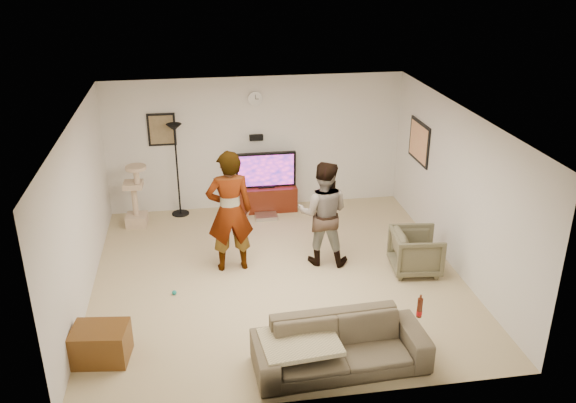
{
  "coord_description": "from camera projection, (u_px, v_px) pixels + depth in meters",
  "views": [
    {
      "loc": [
        -1.12,
        -7.93,
        4.68
      ],
      "look_at": [
        0.19,
        0.2,
        1.14
      ],
      "focal_mm": 37.56,
      "sensor_mm": 36.0,
      "label": 1
    }
  ],
  "objects": [
    {
      "name": "wall_speaker",
      "position": [
        256.0,
        138.0,
        11.1
      ],
      "size": [
        0.25,
        0.1,
        0.1
      ],
      "primitive_type": "cube",
      "color": "black",
      "rests_on": "wall_back"
    },
    {
      "name": "sofa",
      "position": [
        340.0,
        345.0,
        7.12
      ],
      "size": [
        2.09,
        0.9,
        0.6
      ],
      "primitive_type": "imported",
      "rotation": [
        0.0,
        0.0,
        0.05
      ],
      "color": "brown",
      "rests_on": "floor"
    },
    {
      "name": "wall_clock",
      "position": [
        255.0,
        99.0,
        10.84
      ],
      "size": [
        0.26,
        0.04,
        0.26
      ],
      "primitive_type": "cylinder",
      "rotation": [
        1.57,
        0.0,
        0.0
      ],
      "color": "white",
      "rests_on": "wall_back"
    },
    {
      "name": "toy_ball",
      "position": [
        174.0,
        293.0,
        8.7
      ],
      "size": [
        0.07,
        0.07,
        0.07
      ],
      "primitive_type": "sphere",
      "color": "#148882",
      "rests_on": "floor"
    },
    {
      "name": "wall_front",
      "position": [
        315.0,
        304.0,
        6.22
      ],
      "size": [
        5.5,
        0.04,
        2.5
      ],
      "primitive_type": "cube",
      "color": "white",
      "rests_on": "floor"
    },
    {
      "name": "picture_right",
      "position": [
        419.0,
        142.0,
        10.46
      ],
      "size": [
        0.03,
        0.78,
        0.62
      ],
      "primitive_type": "cube",
      "color": "#FAA26E",
      "rests_on": "wall_right"
    },
    {
      "name": "wall_left",
      "position": [
        80.0,
        213.0,
        8.31
      ],
      "size": [
        0.04,
        5.5,
        2.5
      ],
      "primitive_type": "cube",
      "color": "white",
      "rests_on": "floor"
    },
    {
      "name": "tv_stand",
      "position": [
        266.0,
        198.0,
        11.41
      ],
      "size": [
        1.13,
        0.45,
        0.47
      ],
      "primitive_type": "cube",
      "color": "#47170B",
      "rests_on": "floor"
    },
    {
      "name": "throw_blanket",
      "position": [
        300.0,
        342.0,
        7.01
      ],
      "size": [
        0.96,
        0.78,
        0.06
      ],
      "primitive_type": "cube",
      "rotation": [
        0.0,
        0.0,
        0.09
      ],
      "color": "#C8BB8B",
      "rests_on": "sofa"
    },
    {
      "name": "armchair",
      "position": [
        416.0,
        251.0,
        9.22
      ],
      "size": [
        0.81,
        0.79,
        0.67
      ],
      "primitive_type": "imported",
      "rotation": [
        0.0,
        0.0,
        1.47
      ],
      "color": "brown",
      "rests_on": "floor"
    },
    {
      "name": "person_right",
      "position": [
        323.0,
        213.0,
        9.3
      ],
      "size": [
        0.96,
        0.84,
        1.68
      ],
      "primitive_type": "imported",
      "rotation": [
        0.0,
        0.0,
        2.85
      ],
      "color": "#304389",
      "rests_on": "floor"
    },
    {
      "name": "console_box",
      "position": [
        266.0,
        216.0,
        11.12
      ],
      "size": [
        0.4,
        0.3,
        0.07
      ],
      "primitive_type": "cube",
      "color": "silver",
      "rests_on": "floor"
    },
    {
      "name": "side_table",
      "position": [
        101.0,
        344.0,
        7.28
      ],
      "size": [
        0.72,
        0.57,
        0.44
      ],
      "primitive_type": "cube",
      "rotation": [
        0.0,
        0.0,
        -0.13
      ],
      "color": "#523112",
      "rests_on": "floor"
    },
    {
      "name": "ceiling",
      "position": [
        276.0,
        116.0,
        8.22
      ],
      "size": [
        5.5,
        5.5,
        0.02
      ],
      "primitive_type": "cube",
      "color": "white",
      "rests_on": "wall_back"
    },
    {
      "name": "picture_back",
      "position": [
        162.0,
        130.0,
        10.8
      ],
      "size": [
        0.42,
        0.03,
        0.52
      ],
      "primitive_type": "cube",
      "color": "brown",
      "rests_on": "wall_back"
    },
    {
      "name": "cat_tree",
      "position": [
        134.0,
        196.0,
        10.64
      ],
      "size": [
        0.39,
        0.39,
        1.15
      ],
      "primitive_type": "cube",
      "rotation": [
        0.0,
        0.0,
        -0.06
      ],
      "color": "#C6AC8E",
      "rests_on": "floor"
    },
    {
      "name": "floor",
      "position": [
        278.0,
        276.0,
        9.21
      ],
      "size": [
        5.5,
        5.5,
        0.02
      ],
      "primitive_type": "cube",
      "color": "#CBB98B",
      "rests_on": "ground"
    },
    {
      "name": "floor_lamp",
      "position": [
        177.0,
        171.0,
        10.96
      ],
      "size": [
        0.32,
        0.32,
        1.74
      ],
      "primitive_type": "cylinder",
      "color": "black",
      "rests_on": "floor"
    },
    {
      "name": "beer_bottle",
      "position": [
        420.0,
        308.0,
        7.09
      ],
      "size": [
        0.06,
        0.06,
        0.25
      ],
      "primitive_type": "cylinder",
      "color": "#531F0F",
      "rests_on": "sofa"
    },
    {
      "name": "tv",
      "position": [
        266.0,
        170.0,
        11.18
      ],
      "size": [
        1.12,
        0.08,
        0.67
      ],
      "primitive_type": "cube",
      "color": "black",
      "rests_on": "tv_stand"
    },
    {
      "name": "tv_screen",
      "position": [
        266.0,
        171.0,
        11.14
      ],
      "size": [
        1.03,
        0.01,
        0.59
      ],
      "primitive_type": "cube",
      "color": "#D92E8B",
      "rests_on": "tv"
    },
    {
      "name": "wall_right",
      "position": [
        457.0,
        189.0,
        9.11
      ],
      "size": [
        0.04,
        5.5,
        2.5
      ],
      "primitive_type": "cube",
      "color": "white",
      "rests_on": "floor"
    },
    {
      "name": "person_left",
      "position": [
        230.0,
        211.0,
        9.06
      ],
      "size": [
        0.73,
        0.51,
        1.93
      ],
      "primitive_type": "imported",
      "rotation": [
        0.0,
        0.0,
        3.21
      ],
      "color": "#92939B",
      "rests_on": "floor"
    },
    {
      "name": "wall_back",
      "position": [
        256.0,
        143.0,
        11.21
      ],
      "size": [
        5.5,
        0.04,
        2.5
      ],
      "primitive_type": "cube",
      "color": "white",
      "rests_on": "floor"
    }
  ]
}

